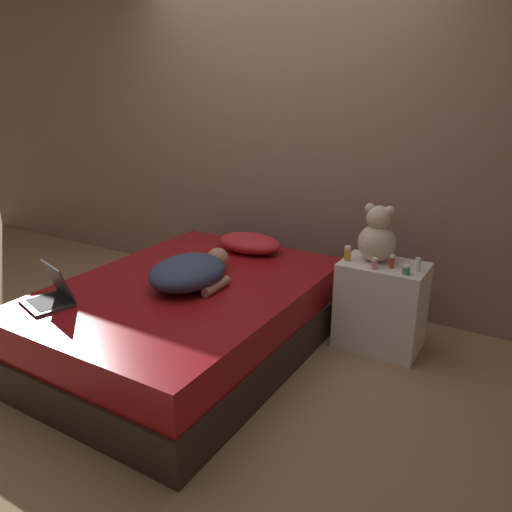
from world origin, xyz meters
TOP-DOWN VIEW (x-y plane):
  - ground_plane at (0.00, 0.00)m, footprint 12.00×12.00m
  - wall_back at (0.00, 1.29)m, footprint 8.00×0.06m
  - bed at (0.00, 0.00)m, footprint 1.47×2.01m
  - nightstand at (1.07, 0.72)m, footprint 0.55×0.37m
  - pillow at (0.01, 0.76)m, footprint 0.51×0.33m
  - person_lying at (0.04, -0.00)m, footprint 0.46×0.70m
  - laptop at (-0.48, -0.64)m, footprint 0.34×0.31m
  - teddy_bear at (1.00, 0.75)m, footprint 0.25×0.25m
  - bottle_white at (1.28, 0.70)m, footprint 0.04×0.04m
  - bottle_pink at (1.04, 0.60)m, footprint 0.04×0.04m
  - bottle_red at (1.13, 0.67)m, footprint 0.03×0.03m
  - bottle_green at (1.23, 0.61)m, footprint 0.05×0.05m
  - bottle_amber at (0.83, 0.66)m, footprint 0.04×0.04m

SIDE VIEW (x-z plane):
  - ground_plane at x=0.00m, z-range 0.00..0.00m
  - bed at x=0.00m, z-range 0.00..0.48m
  - nightstand at x=1.07m, z-range 0.00..0.60m
  - laptop at x=-0.48m, z-range 0.42..0.66m
  - pillow at x=0.01m, z-range 0.49..0.62m
  - person_lying at x=0.04m, z-range 0.48..0.67m
  - bottle_green at x=1.23m, z-range 0.60..0.66m
  - bottle_pink at x=1.04m, z-range 0.59..0.67m
  - bottle_white at x=1.28m, z-range 0.59..0.68m
  - bottle_red at x=1.13m, z-range 0.59..0.68m
  - bottle_amber at x=0.83m, z-range 0.59..0.69m
  - teddy_bear at x=1.00m, z-range 0.57..0.95m
  - wall_back at x=0.00m, z-range 0.00..2.60m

